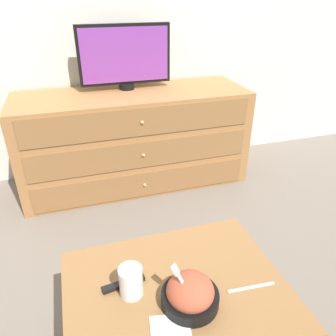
{
  "coord_description": "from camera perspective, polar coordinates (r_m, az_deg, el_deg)",
  "views": [
    {
      "loc": [
        -0.45,
        -2.54,
        1.34
      ],
      "look_at": [
        -0.1,
        -1.4,
        0.69
      ],
      "focal_mm": 35.0,
      "sensor_mm": 36.0,
      "label": 1
    }
  ],
  "objects": [
    {
      "name": "takeout_bowl",
      "position": [
        1.18,
        3.87,
        -21.02
      ],
      "size": [
        0.2,
        0.2,
        0.16
      ],
      "color": "black",
      "rests_on": "coffee_table"
    },
    {
      "name": "remote_control",
      "position": [
        1.27,
        -7.71,
        -19.34
      ],
      "size": [
        0.16,
        0.04,
        0.02
      ],
      "color": "black",
      "rests_on": "coffee_table"
    },
    {
      "name": "knife",
      "position": [
        1.29,
        14.27,
        -19.51
      ],
      "size": [
        0.18,
        0.02,
        0.01
      ],
      "color": "silver",
      "rests_on": "coffee_table"
    },
    {
      "name": "napkin",
      "position": [
        1.15,
        0.51,
        -26.69
      ],
      "size": [
        0.15,
        0.15,
        0.0
      ],
      "color": "white",
      "rests_on": "coffee_table"
    },
    {
      "name": "drink_cup",
      "position": [
        1.21,
        -6.45,
        -19.26
      ],
      "size": [
        0.08,
        0.08,
        0.11
      ],
      "color": "white",
      "rests_on": "coffee_table"
    },
    {
      "name": "coffee_table",
      "position": [
        1.3,
        1.5,
        -21.85
      ],
      "size": [
        0.79,
        0.62,
        0.4
      ],
      "color": "olive",
      "rests_on": "ground_plane"
    },
    {
      "name": "ground_plane",
      "position": [
        2.91,
        -6.33,
        1.0
      ],
      "size": [
        12.0,
        12.0,
        0.0
      ],
      "primitive_type": "plane",
      "color": "#70665B"
    },
    {
      "name": "tv",
      "position": [
        2.41,
        -7.53,
        18.8
      ],
      "size": [
        0.64,
        0.11,
        0.44
      ],
      "color": "black",
      "rests_on": "dresser"
    },
    {
      "name": "dresser",
      "position": [
        2.48,
        -5.83,
        5.0
      ],
      "size": [
        1.65,
        0.58,
        0.71
      ],
      "color": "#9E6B3D",
      "rests_on": "ground_plane"
    }
  ]
}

